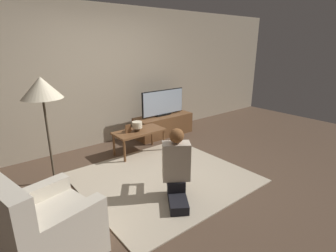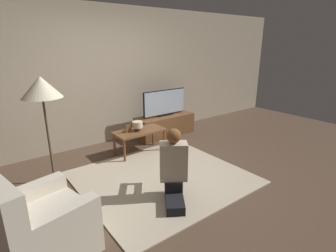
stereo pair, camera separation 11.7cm
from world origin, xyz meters
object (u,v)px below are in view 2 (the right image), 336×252
at_px(tv, 165,103).
at_px(coffee_table, 140,133).
at_px(armchair, 40,229).
at_px(floor_lamp, 42,91).
at_px(table_lamp, 137,125).
at_px(person_kneeling, 174,166).

height_order(tv, coffee_table, tv).
bearing_deg(tv, armchair, -145.11).
bearing_deg(coffee_table, floor_lamp, -174.65).
bearing_deg(floor_lamp, table_lamp, 5.56).
bearing_deg(person_kneeling, tv, -89.96).
bearing_deg(armchair, table_lamp, -63.98).
bearing_deg(tv, floor_lamp, -165.17).
distance_m(floor_lamp, table_lamp, 1.70).
xyz_separation_m(person_kneeling, table_lamp, (0.40, 1.53, 0.08)).
bearing_deg(floor_lamp, tv, 14.83).
relative_size(coffee_table, floor_lamp, 0.60).
distance_m(coffee_table, table_lamp, 0.16).
xyz_separation_m(tv, floor_lamp, (-2.48, -0.66, 0.61)).
distance_m(tv, table_lamp, 1.12).
xyz_separation_m(armchair, table_lamp, (1.96, 1.54, 0.23)).
xyz_separation_m(coffee_table, armchair, (-2.00, -1.54, -0.08)).
relative_size(floor_lamp, armchair, 1.67).
bearing_deg(armchair, coffee_table, -64.51).
height_order(coffee_table, armchair, armchair).
xyz_separation_m(tv, coffee_table, (-0.94, -0.51, -0.34)).
distance_m(coffee_table, person_kneeling, 1.58).
height_order(tv, floor_lamp, floor_lamp).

